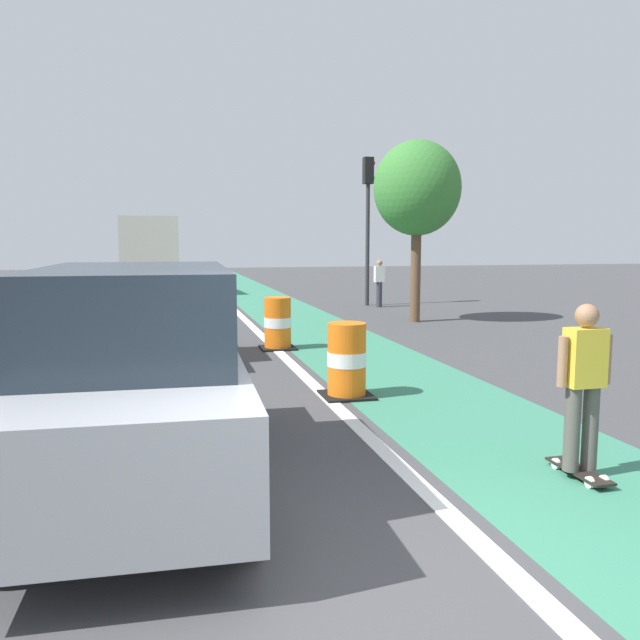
% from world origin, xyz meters
% --- Properties ---
extents(ground_plane, '(100.00, 100.00, 0.00)m').
position_xyz_m(ground_plane, '(0.00, 0.00, 0.00)').
color(ground_plane, '#424244').
extents(bike_lane_strip, '(2.50, 80.00, 0.01)m').
position_xyz_m(bike_lane_strip, '(2.40, 12.00, 0.00)').
color(bike_lane_strip, '#387F60').
rests_on(bike_lane_strip, ground).
extents(lane_divider_stripe, '(0.20, 80.00, 0.01)m').
position_xyz_m(lane_divider_stripe, '(0.90, 12.00, 0.01)').
color(lane_divider_stripe, silver).
rests_on(lane_divider_stripe, ground).
extents(skateboarder_on_lane, '(0.57, 0.80, 1.69)m').
position_xyz_m(skateboarder_on_lane, '(2.48, 1.50, 0.91)').
color(skateboarder_on_lane, black).
rests_on(skateboarder_on_lane, ground).
extents(parked_suv_nearest, '(2.04, 4.66, 2.04)m').
position_xyz_m(parked_suv_nearest, '(-1.63, 2.30, 1.04)').
color(parked_suv_nearest, '#9EA0A5').
rests_on(parked_suv_nearest, ground).
extents(parked_sedan_second, '(1.95, 4.12, 1.70)m').
position_xyz_m(parked_sedan_second, '(-1.69, 9.05, 0.83)').
color(parked_sedan_second, '#9EA0A5').
rests_on(parked_sedan_second, ground).
extents(traffic_barrel_front, '(0.73, 0.73, 1.09)m').
position_xyz_m(traffic_barrel_front, '(1.20, 5.15, 0.53)').
color(traffic_barrel_front, orange).
rests_on(traffic_barrel_front, ground).
extents(traffic_barrel_mid, '(0.73, 0.73, 1.09)m').
position_xyz_m(traffic_barrel_mid, '(0.95, 9.52, 0.53)').
color(traffic_barrel_mid, orange).
rests_on(traffic_barrel_mid, ground).
extents(delivery_truck_down_block, '(2.71, 7.71, 3.23)m').
position_xyz_m(delivery_truck_down_block, '(-2.05, 26.32, 1.85)').
color(delivery_truck_down_block, silver).
rests_on(delivery_truck_down_block, ground).
extents(traffic_light_corner, '(0.41, 0.32, 5.10)m').
position_xyz_m(traffic_light_corner, '(5.61, 17.78, 3.50)').
color(traffic_light_corner, '#2D2D2D').
rests_on(traffic_light_corner, ground).
extents(pedestrian_crossing, '(0.34, 0.20, 1.61)m').
position_xyz_m(pedestrian_crossing, '(5.82, 17.13, 0.86)').
color(pedestrian_crossing, '#33333D').
rests_on(pedestrian_crossing, ground).
extents(street_tree_sidewalk, '(2.40, 2.40, 5.00)m').
position_xyz_m(street_tree_sidewalk, '(5.49, 13.09, 3.67)').
color(street_tree_sidewalk, brown).
rests_on(street_tree_sidewalk, ground).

